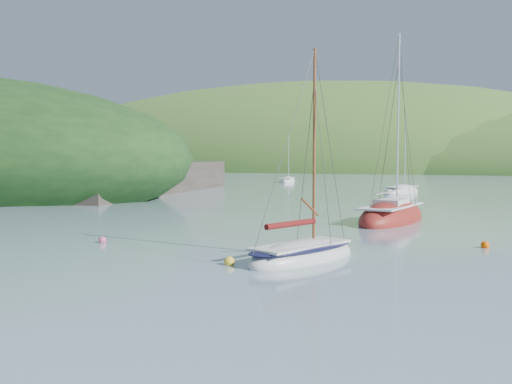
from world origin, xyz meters
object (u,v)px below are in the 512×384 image
at_px(distant_sloop_a, 401,192).
at_px(distant_sloop_c, 288,181).
at_px(daysailer_white, 302,255).
at_px(sloop_red, 392,218).

height_order(distant_sloop_a, distant_sloop_c, distant_sloop_a).
xyz_separation_m(daysailer_white, distant_sloop_a, (-4.51, 44.04, -0.04)).
xyz_separation_m(daysailer_white, distant_sloop_c, (-26.86, 64.79, -0.05)).
bearing_deg(distant_sloop_a, distant_sloop_c, 153.66).
bearing_deg(sloop_red, distant_sloop_a, 105.37).
bearing_deg(distant_sloop_c, sloop_red, -73.27).
height_order(daysailer_white, distant_sloop_a, distant_sloop_a).
bearing_deg(distant_sloop_c, daysailer_white, -79.62).
relative_size(sloop_red, distant_sloop_c, 1.52).
bearing_deg(distant_sloop_c, distant_sloop_a, -55.01).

